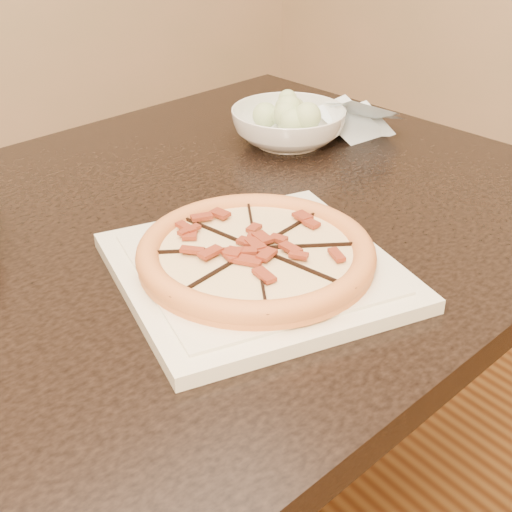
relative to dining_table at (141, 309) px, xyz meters
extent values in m
cube|color=black|center=(0.00, 0.00, 0.08)|extent=(1.45, 1.02, 0.04)
cylinder|color=black|center=(0.60, 0.36, -0.29)|extent=(0.07, 0.07, 0.71)
cube|color=beige|center=(0.08, -0.17, 0.11)|extent=(0.38, 0.38, 0.02)
cube|color=beige|center=(0.08, -0.17, 0.12)|extent=(0.32, 0.32, 0.00)
cylinder|color=orange|center=(0.08, -0.17, 0.13)|extent=(0.28, 0.28, 0.01)
torus|color=orange|center=(0.08, -0.17, 0.14)|extent=(0.29, 0.29, 0.03)
cylinder|color=#FCE2AA|center=(0.08, -0.17, 0.14)|extent=(0.23, 0.23, 0.01)
cube|color=black|center=(0.08, -0.17, 0.14)|extent=(0.06, 0.28, 0.01)
cube|color=black|center=(0.08, -0.17, 0.14)|extent=(0.24, 0.15, 0.01)
cube|color=black|center=(0.08, -0.17, 0.14)|extent=(0.28, 0.06, 0.01)
cube|color=black|center=(0.08, -0.17, 0.14)|extent=(0.15, 0.24, 0.01)
cube|color=maroon|center=(0.09, -0.16, 0.15)|extent=(0.03, 0.02, 0.00)
cube|color=maroon|center=(0.12, -0.14, 0.15)|extent=(0.03, 0.02, 0.00)
cube|color=maroon|center=(0.13, -0.12, 0.15)|extent=(0.03, 0.03, 0.00)
cube|color=maroon|center=(0.09, -0.14, 0.15)|extent=(0.03, 0.03, 0.00)
cube|color=maroon|center=(0.09, -0.11, 0.15)|extent=(0.02, 0.03, 0.00)
cube|color=maroon|center=(0.08, -0.08, 0.15)|extent=(0.02, 0.03, 0.00)
cube|color=maroon|center=(0.07, -0.13, 0.15)|extent=(0.02, 0.03, 0.00)
cube|color=maroon|center=(0.05, -0.11, 0.15)|extent=(0.02, 0.03, 0.00)
cube|color=maroon|center=(0.02, -0.09, 0.15)|extent=(0.03, 0.03, 0.00)
cube|color=maroon|center=(0.04, -0.14, 0.15)|extent=(0.03, 0.03, 0.00)
cube|color=maroon|center=(0.01, -0.14, 0.15)|extent=(0.03, 0.02, 0.00)
cube|color=maroon|center=(0.05, -0.16, 0.15)|extent=(0.03, 0.02, 0.00)
cube|color=maroon|center=(0.02, -0.17, 0.15)|extent=(0.03, 0.02, 0.00)
cube|color=maroon|center=(0.00, -0.19, 0.15)|extent=(0.03, 0.02, 0.00)
cube|color=maroon|center=(0.05, -0.18, 0.15)|extent=(0.03, 0.03, 0.00)
cube|color=maroon|center=(0.04, -0.21, 0.15)|extent=(0.03, 0.03, 0.00)
cube|color=maroon|center=(0.04, -0.24, 0.15)|extent=(0.02, 0.03, 0.00)
cube|color=maroon|center=(0.07, -0.21, 0.15)|extent=(0.02, 0.03, 0.00)
cube|color=maroon|center=(0.08, -0.23, 0.15)|extent=(0.01, 0.02, 0.00)
cube|color=maroon|center=(0.08, -0.19, 0.15)|extent=(0.02, 0.03, 0.00)
cube|color=maroon|center=(0.10, -0.21, 0.15)|extent=(0.02, 0.03, 0.00)
cube|color=maroon|center=(0.13, -0.22, 0.15)|extent=(0.03, 0.03, 0.00)
cube|color=maroon|center=(0.10, -0.18, 0.15)|extent=(0.03, 0.02, 0.00)
cube|color=maroon|center=(0.13, -0.18, 0.15)|extent=(0.03, 0.02, 0.00)
cube|color=maroon|center=(0.16, -0.17, 0.15)|extent=(0.02, 0.01, 0.00)
imported|color=white|center=(0.39, 0.15, 0.14)|extent=(0.23, 0.23, 0.06)
sphere|color=#A5B47D|center=(0.39, 0.15, 0.18)|extent=(0.04, 0.04, 0.04)
sphere|color=#A5B47D|center=(0.41, 0.16, 0.18)|extent=(0.04, 0.04, 0.04)
sphere|color=#A5B47D|center=(0.41, 0.18, 0.18)|extent=(0.04, 0.04, 0.04)
sphere|color=#A5B47D|center=(0.39, 0.16, 0.18)|extent=(0.04, 0.04, 0.04)
sphere|color=#A5B47D|center=(0.39, 0.18, 0.18)|extent=(0.04, 0.04, 0.04)
sphere|color=#A5B47D|center=(0.39, 0.15, 0.18)|extent=(0.04, 0.04, 0.04)
sphere|color=#A5B47D|center=(0.37, 0.16, 0.18)|extent=(0.04, 0.04, 0.04)
sphere|color=#A5B47D|center=(0.35, 0.16, 0.18)|extent=(0.04, 0.04, 0.04)
sphere|color=#A5B47D|center=(0.38, 0.15, 0.18)|extent=(0.04, 0.04, 0.04)
sphere|color=#A5B47D|center=(0.36, 0.13, 0.18)|extent=(0.04, 0.04, 0.04)
sphere|color=#A5B47D|center=(0.39, 0.15, 0.18)|extent=(0.04, 0.04, 0.04)
sphere|color=#A5B47D|center=(0.39, 0.13, 0.18)|extent=(0.04, 0.04, 0.04)
sphere|color=#A5B47D|center=(0.40, 0.11, 0.18)|extent=(0.04, 0.04, 0.04)
sphere|color=#A5B47D|center=(0.40, 0.14, 0.18)|extent=(0.04, 0.04, 0.04)
sphere|color=#A5B47D|center=(0.42, 0.14, 0.18)|extent=(0.04, 0.04, 0.04)
cube|color=orange|center=(0.41, 0.17, 0.18)|extent=(0.02, 0.02, 0.01)
cube|color=orange|center=(0.36, 0.16, 0.18)|extent=(0.02, 0.02, 0.01)
cube|color=orange|center=(0.40, 0.12, 0.18)|extent=(0.02, 0.02, 0.01)
camera|label=1|loc=(-0.37, -0.75, 0.56)|focal=50.00mm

